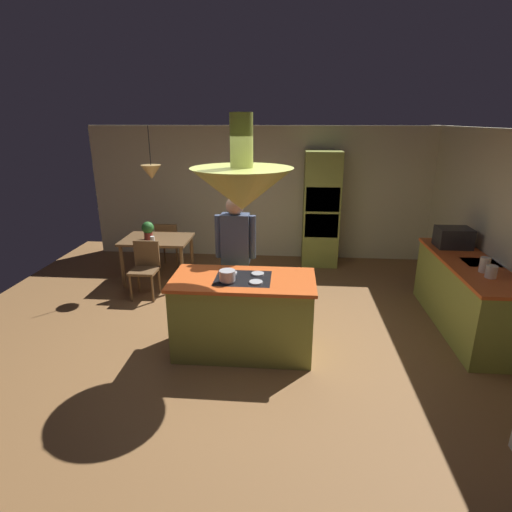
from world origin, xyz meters
name	(u,v)px	position (x,y,z in m)	size (l,w,h in m)	color
ground	(246,341)	(0.00, 0.00, 0.00)	(8.16, 8.16, 0.00)	olive
wall_back	(264,193)	(0.00, 3.45, 1.27)	(6.80, 0.10, 2.55)	beige
kitchen_island	(243,314)	(0.00, -0.20, 0.47)	(1.66, 0.84, 0.95)	#939E42
counter_run_right	(465,295)	(2.84, 0.60, 0.47)	(0.73, 2.20, 0.93)	#939E42
oven_tower	(321,209)	(1.10, 3.04, 1.06)	(0.66, 0.62, 2.12)	#939E42
dining_table	(157,244)	(-1.70, 1.90, 0.66)	(1.12, 0.81, 0.76)	brown
person_at_island	(236,253)	(-0.17, 0.49, 1.01)	(0.53, 0.23, 1.74)	tan
range_hood	(242,186)	(0.00, -0.20, 1.98)	(1.10, 1.10, 1.00)	#939E42
pendant_light_over_table	(151,172)	(-1.70, 1.90, 1.86)	(0.32, 0.32, 0.82)	#E0B266
chair_facing_island	(145,265)	(-1.70, 1.27, 0.50)	(0.40, 0.40, 0.87)	brown
chair_by_back_wall	(169,242)	(-1.70, 2.53, 0.50)	(0.40, 0.40, 0.87)	brown
potted_plant_on_table	(148,230)	(-1.81, 1.83, 0.93)	(0.20, 0.20, 0.30)	#99382D
cup_on_table	(152,239)	(-1.70, 1.70, 0.81)	(0.07, 0.07, 0.09)	white
canister_flour	(491,272)	(2.84, 0.06, 1.00)	(0.13, 0.13, 0.14)	silver
canister_sugar	(485,265)	(2.84, 0.24, 1.02)	(0.11, 0.11, 0.18)	silver
microwave_on_counter	(453,237)	(2.84, 1.25, 1.07)	(0.46, 0.36, 0.28)	#232326
cooking_pot_on_cooktop	(227,275)	(-0.16, -0.33, 1.01)	(0.18, 0.18, 0.12)	#B2B2B7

